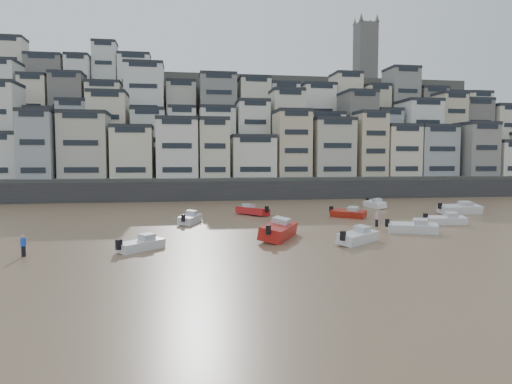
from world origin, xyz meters
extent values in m
plane|color=#8C6A4B|center=(0.00, 0.00, 0.00)|extent=(400.00, 400.00, 0.00)
cube|color=#38383A|center=(10.00, 65.00, 1.75)|extent=(140.00, 3.00, 3.50)
cube|color=#4C4C47|center=(15.00, 72.00, 2.00)|extent=(140.00, 14.00, 4.00)
cube|color=#4C4C47|center=(15.00, 84.00, 5.00)|extent=(140.00, 14.00, 10.00)
cube|color=#4C4C47|center=(15.00, 96.00, 9.00)|extent=(140.00, 14.00, 18.00)
cube|color=#4C4C47|center=(15.00, 108.00, 13.00)|extent=(140.00, 16.00, 26.00)
cube|color=#4C4C47|center=(15.00, 122.00, 16.00)|extent=(140.00, 18.00, 32.00)
cube|color=#66635E|center=(55.00, 120.00, 41.00)|extent=(6.00, 6.00, 18.00)
camera|label=1|loc=(-3.12, -18.87, 7.59)|focal=32.00mm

